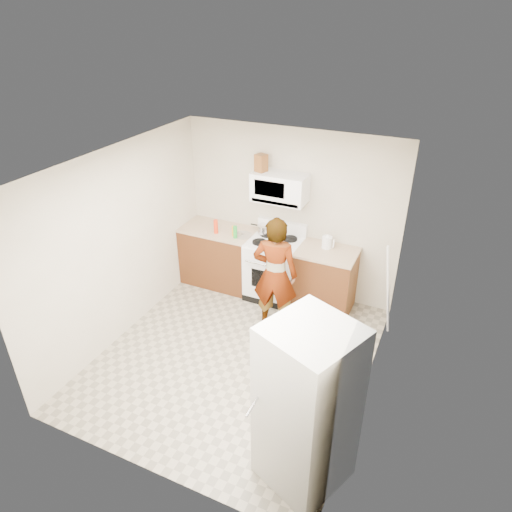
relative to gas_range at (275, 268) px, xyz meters
The scene contains 20 objects.
floor 1.56m from the gas_range, 86.14° to the right, with size 3.60×3.60×0.00m, color gray.
back_wall 0.83m from the gas_range, 72.00° to the left, with size 3.20×0.02×2.50m, color beige.
right_wall 2.37m from the gas_range, 41.25° to the right, with size 0.02×3.60×2.50m, color beige.
cabinet_left 0.94m from the gas_range, behind, with size 1.12×0.62×0.90m, color #563014.
counter_left 1.03m from the gas_range, behind, with size 1.14×0.64×0.04m, color tan.
cabinet_right 0.78m from the gas_range, ahead, with size 0.80×0.62×0.90m, color #563014.
counter_right 0.89m from the gas_range, ahead, with size 0.82×0.64×0.04m, color tan.
gas_range is the anchor object (origin of this frame).
microwave 1.22m from the gas_range, 90.00° to the left, with size 0.76×0.38×0.40m, color white.
person 0.82m from the gas_range, 67.38° to the right, with size 0.60×0.39×1.64m, color tan.
fridge 3.04m from the gas_range, 62.19° to the right, with size 0.70×0.70×1.70m, color beige.
kettle 0.91m from the gas_range, ahead, with size 0.14×0.14×0.17m, color white.
jug 1.56m from the gas_range, 158.82° to the left, with size 0.14×0.14×0.24m, color brown.
saucepan 0.59m from the gas_range, 147.16° to the left, with size 0.20×0.20×0.11m, color silver.
tray 0.50m from the gas_range, 56.37° to the right, with size 0.25×0.16×0.05m, color white.
bottle_spray 1.06m from the gas_range, behind, with size 0.06×0.06×0.21m, color red.
bottle_hot_sauce 0.82m from the gas_range, behind, with size 0.05×0.05×0.16m, color #FFA91C.
bottle_green_cap 0.80m from the gas_range, 164.35° to the right, with size 0.06×0.06×0.19m, color #1B952C.
pot_lid 0.68m from the gas_range, behind, with size 0.27×0.27×0.01m, color white.
broom 1.73m from the gas_range, ahead, with size 0.03×0.03×1.41m, color white.
Camera 1 is at (2.08, -3.95, 3.92)m, focal length 32.00 mm.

